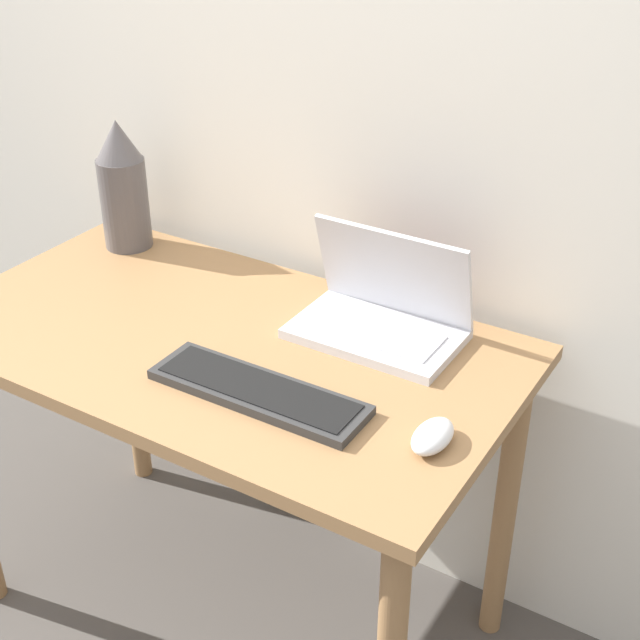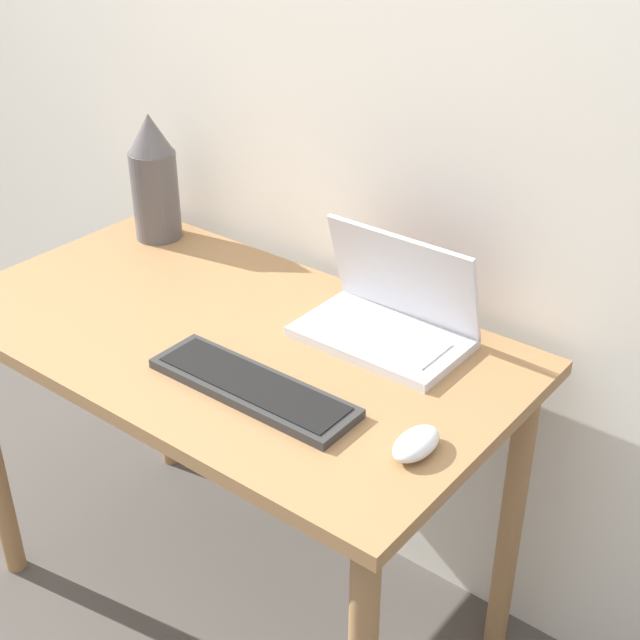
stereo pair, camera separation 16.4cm
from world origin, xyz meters
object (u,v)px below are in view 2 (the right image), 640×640
object	(u,v)px
laptop	(389,316)
mouse	(416,444)
keyboard	(253,387)
vase	(154,178)

from	to	relation	value
laptop	mouse	bearing A→B (deg)	-48.68
laptop	keyboard	world-z (taller)	laptop
keyboard	mouse	size ratio (longest dim) A/B	3.89
mouse	laptop	bearing A→B (deg)	131.32
laptop	keyboard	bearing A→B (deg)	-105.05
laptop	keyboard	size ratio (longest dim) A/B	0.80
laptop	vase	xyz separation A→B (m)	(-0.72, 0.05, 0.10)
mouse	vase	xyz separation A→B (m)	(-0.96, 0.33, 0.13)
laptop	vase	size ratio (longest dim) A/B	1.07
keyboard	vase	size ratio (longest dim) A/B	1.35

